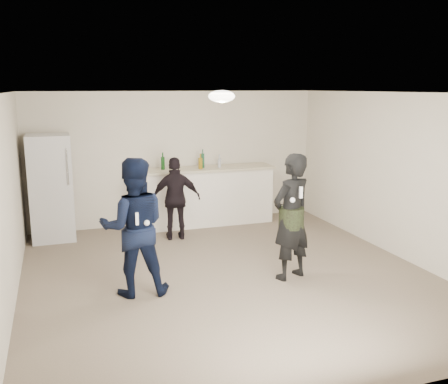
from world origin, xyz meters
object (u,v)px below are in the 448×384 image
object	(u,v)px
counter	(204,197)
spectator	(176,199)
fridge	(51,188)
woman	(291,217)
shaker	(174,165)
man	(134,227)

from	to	relation	value
counter	spectator	world-z (taller)	spectator
fridge	woman	bearing A→B (deg)	-43.83
fridge	spectator	bearing A→B (deg)	-18.75
woman	spectator	world-z (taller)	woman
spectator	shaker	bearing A→B (deg)	-93.62
fridge	woman	xyz separation A→B (m)	(3.06, -2.94, -0.04)
shaker	fridge	bearing A→B (deg)	179.63
man	spectator	xyz separation A→B (m)	(1.03, 2.11, -0.16)
counter	fridge	xyz separation A→B (m)	(-2.72, -0.07, 0.38)
man	spectator	distance (m)	2.35
fridge	man	size ratio (longest dim) A/B	1.03
woman	shaker	bearing A→B (deg)	-92.98
shaker	man	bearing A→B (deg)	-112.87
spectator	fridge	bearing A→B (deg)	-10.76
counter	woman	bearing A→B (deg)	-83.54
woman	spectator	distance (m)	2.50
counter	woman	size ratio (longest dim) A/B	1.51
counter	spectator	xyz separation A→B (m)	(-0.72, -0.75, 0.18)
man	shaker	bearing A→B (deg)	-106.16
fridge	man	xyz separation A→B (m)	(0.97, -2.79, -0.03)
man	spectator	world-z (taller)	man
fridge	woman	distance (m)	4.24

